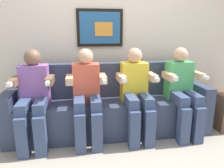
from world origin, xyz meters
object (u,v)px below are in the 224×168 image
object	(u,v)px
person_leftmost	(34,95)
couch	(110,109)
person_left_center	(87,93)
person_rightmost	(182,88)
person_right_center	(136,90)

from	to	relation	value
person_leftmost	couch	bearing A→B (deg)	10.61
person_leftmost	person_left_center	world-z (taller)	same
couch	person_leftmost	size ratio (longest dim) A/B	2.30
person_leftmost	person_left_center	xyz separation A→B (m)	(0.60, 0.00, -0.00)
couch	person_rightmost	world-z (taller)	person_rightmost
person_leftmost	person_rightmost	xyz separation A→B (m)	(1.81, 0.00, 0.00)
person_leftmost	person_left_center	distance (m)	0.60
person_leftmost	person_right_center	world-z (taller)	same
person_leftmost	person_right_center	size ratio (longest dim) A/B	1.00
couch	person_right_center	distance (m)	0.45
person_left_center	person_right_center	world-z (taller)	same
person_left_center	person_rightmost	xyz separation A→B (m)	(1.20, -0.00, 0.00)
person_right_center	person_leftmost	bearing A→B (deg)	180.00
couch	person_rightmost	xyz separation A→B (m)	(0.90, -0.17, 0.29)
person_right_center	person_rightmost	xyz separation A→B (m)	(0.60, 0.00, 0.00)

